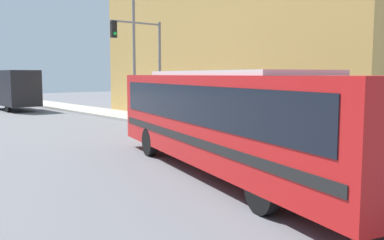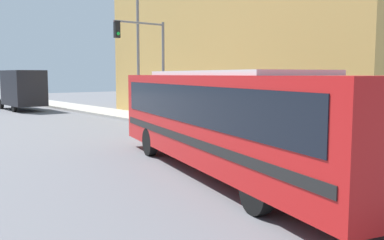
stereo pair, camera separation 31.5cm
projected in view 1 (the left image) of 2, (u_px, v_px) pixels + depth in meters
name	position (u px, v px, depth m)	size (l,w,h in m)	color
ground_plane	(265.00, 179.00, 12.23)	(120.00, 120.00, 0.00)	slate
sidewalk	(113.00, 114.00, 31.45)	(3.03, 70.00, 0.18)	#A8A399
building_facade	(234.00, 49.00, 27.65)	(6.00, 22.10, 9.26)	tan
city_bus	(230.00, 115.00, 12.55)	(5.59, 12.73, 3.09)	red
delivery_truck	(14.00, 89.00, 35.47)	(2.38, 6.81, 3.32)	black
fire_hydrant	(265.00, 129.00, 18.84)	(0.27, 0.36, 0.79)	#999999
traffic_light_pole	(144.00, 54.00, 24.32)	(3.28, 0.35, 5.82)	slate
parking_meter	(196.00, 112.00, 22.53)	(0.14, 0.14, 1.24)	slate
street_lamp	(130.00, 45.00, 27.13)	(2.43, 0.28, 7.95)	slate
pedestrian_near_corner	(299.00, 118.00, 19.19)	(0.34, 0.34, 1.70)	slate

